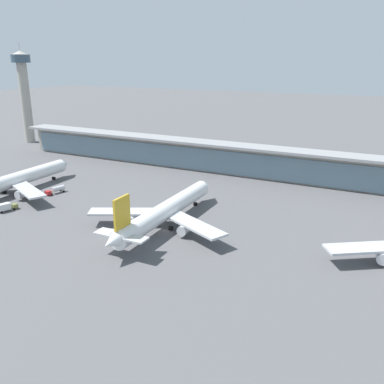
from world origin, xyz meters
The scene contains 7 objects.
ground_plane centered at (0.00, 0.00, 0.00)m, with size 1200.00×1200.00×0.00m, color #515154.
airliner_left_stand centered at (-77.91, 5.31, 5.60)m, with size 51.34×66.68×17.78m.
airliner_centre_stand centered at (-2.17, 3.23, 5.60)m, with size 51.36×66.63×17.78m.
service_truck_near_nose_olive centered at (-62.88, -10.71, 1.69)m, with size 4.05×7.64×3.10m.
service_truck_mid_apron_red centered at (-62.17, 14.03, 1.71)m, with size 4.09×8.88×2.95m.
terminal_building centered at (0.00, 77.77, 7.87)m, with size 274.80×12.80×15.20m.
control_tower centered at (-161.61, 91.32, 35.30)m, with size 12.00×12.00×64.54m.
Camera 1 is at (65.78, -108.96, 54.38)m, focal length 38.90 mm.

